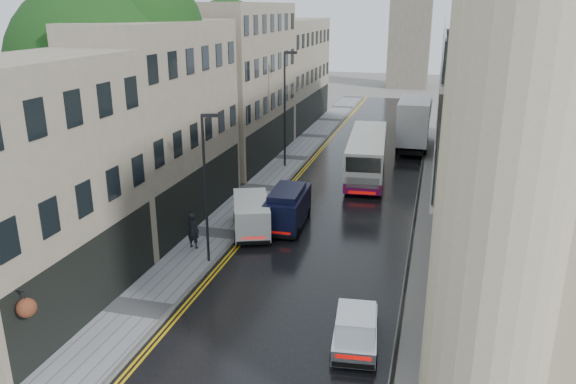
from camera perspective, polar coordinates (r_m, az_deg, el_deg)
The scene contains 15 objects.
road at distance 37.00m, azimuth 5.95°, elevation -0.42°, with size 9.00×85.00×0.02m, color black.
left_sidewalk at distance 38.25m, azimuth -2.72°, elevation 0.38°, with size 2.70×85.00×0.12m, color gray.
right_sidewalk at distance 36.60m, azimuth 14.32°, elevation -1.04°, with size 1.80×85.00×0.12m, color slate.
old_shop_row at distance 40.39m, azimuth -6.71°, elevation 9.90°, with size 4.50×56.00×12.00m, color gray, non-canonical shape.
modern_block at distance 33.88m, azimuth 23.58°, elevation 8.61°, with size 8.00×40.00×14.00m, color #B8AD88, non-canonical shape.
tree_near at distance 32.82m, azimuth -18.29°, elevation 8.84°, with size 10.56×10.56×13.89m, color black, non-canonical shape.
tree_far at distance 44.14m, azimuth -8.67°, elevation 10.83°, with size 9.24×9.24×12.46m, color black, non-canonical shape.
cream_bus at distance 38.45m, azimuth 6.09°, elevation 2.65°, with size 2.49×10.96×2.99m, color white, non-canonical shape.
white_lorry at distance 47.97m, azimuth 11.15°, elevation 6.44°, with size 2.53×8.42×4.42m, color silver, non-canonical shape.
silver_hatchback at distance 20.22m, azimuth 4.67°, elevation -15.30°, with size 1.53×3.49×1.31m, color silver, non-canonical shape.
white_van at distance 29.29m, azimuth -5.27°, elevation -3.50°, with size 1.84×4.29×1.94m, color silver, non-canonical shape.
navy_van at distance 30.20m, azimuth -2.22°, elevation -2.34°, with size 1.83×4.59×2.34m, color black, non-canonical shape.
pedestrian at distance 28.87m, azimuth -9.63°, elevation -3.88°, with size 0.68×0.45×1.87m, color black.
lamp_post_near at distance 26.37m, azimuth -8.39°, elevation 0.12°, with size 0.80×0.18×7.15m, color black, non-canonical shape.
lamp_post_far at distance 42.46m, azimuth -0.34°, elevation 8.27°, with size 0.97×0.21×8.59m, color black, non-canonical shape.
Camera 1 is at (5.27, -7.15, 11.86)m, focal length 35.00 mm.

